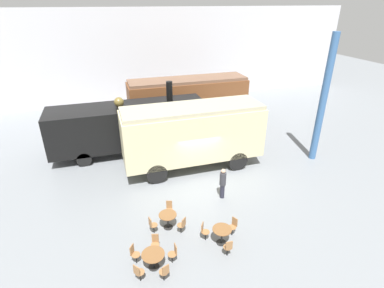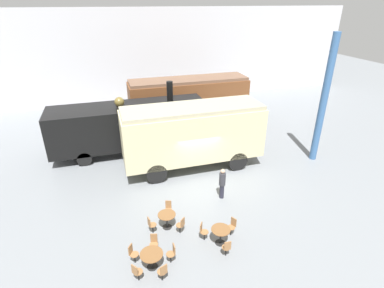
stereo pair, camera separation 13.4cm
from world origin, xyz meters
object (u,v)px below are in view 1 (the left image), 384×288
Objects in this scene: steam_locomotive at (129,125)px; passenger_coach_vintage at (193,132)px; cafe_table_far at (153,257)px; cafe_chair_0 at (152,224)px; cafe_table_mid at (222,232)px; visitor_person at (223,182)px; passenger_coach_wooden at (188,97)px; cafe_table_near at (168,217)px.

passenger_coach_vintage is (3.44, -3.39, 0.41)m from steam_locomotive.
cafe_chair_0 is at bearing 81.16° from cafe_table_far.
cafe_table_mid is 0.48× the size of visitor_person.
passenger_coach_wooden is at bearing 82.73° from visitor_person.
cafe_table_far is at bearing -171.93° from cafe_table_mid.
cafe_table_far is (-5.79, -14.71, -1.67)m from passenger_coach_wooden.
steam_locomotive is at bearing 87.73° from cafe_table_far.
passenger_coach_vintage reaches higher than visitor_person.
cafe_table_mid is 0.91× the size of cafe_table_far.
passenger_coach_vintage is 10.21× the size of cafe_table_near.
cafe_chair_0 reaches higher than cafe_table_mid.
visitor_person reaches higher than cafe_table_mid.
passenger_coach_wooden reaches higher than cafe_table_far.
cafe_table_mid is at bearing -75.41° from steam_locomotive.
passenger_coach_wooden is 11.88× the size of cafe_table_mid.
cafe_table_mid is (2.00, -1.66, 0.02)m from cafe_table_near.
cafe_table_mid is at bearing 8.07° from cafe_table_far.
cafe_table_near is at bearing -110.54° from passenger_coach_wooden.
cafe_table_near is 2.35m from cafe_table_far.
passenger_coach_wooden reaches higher than cafe_table_mid.
steam_locomotive is 8.14m from visitor_person.
visitor_person is (3.95, -7.05, -1.00)m from steam_locomotive.
visitor_person is at bearing 67.19° from cafe_table_mid.
passenger_coach_wooden is 11.37× the size of cafe_chair_0.
cafe_table_near is at bearing -118.61° from passenger_coach_vintage.
cafe_table_near is 0.95× the size of cafe_chair_0.
steam_locomotive reaches higher than cafe_table_near.
cafe_chair_0 is at bearing 151.70° from cafe_table_mid.
cafe_table_far is (-3.86, -7.20, -1.80)m from passenger_coach_vintage.
cafe_table_near is 2.59m from cafe_table_mid.
visitor_person reaches higher than cafe_chair_0.
passenger_coach_vintage is at bearing -44.58° from steam_locomotive.
cafe_chair_0 is 4.40m from visitor_person.
cafe_table_far is 0.52× the size of visitor_person.
cafe_chair_0 is (-5.49, -12.79, -1.73)m from passenger_coach_wooden.
cafe_table_near is at bearing -156.33° from visitor_person.
steam_locomotive is 12.56× the size of cafe_table_near.
visitor_person is (4.37, 3.54, 0.39)m from cafe_table_far.
passenger_coach_wooden is 5.64× the size of visitor_person.
cafe_chair_0 is (-2.76, 1.49, -0.09)m from cafe_table_mid.
cafe_table_far is at bearing -117.03° from cafe_table_near.
cafe_table_near is (-4.73, -12.62, -1.66)m from passenger_coach_wooden.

